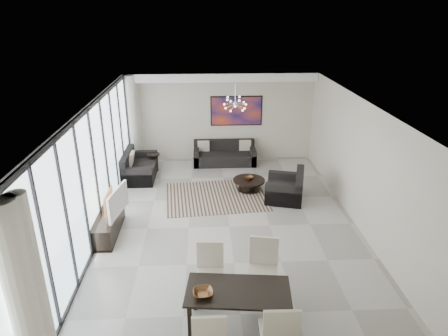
{
  "coord_description": "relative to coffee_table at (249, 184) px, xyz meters",
  "views": [
    {
      "loc": [
        -0.55,
        -8.14,
        4.84
      ],
      "look_at": [
        -0.1,
        0.6,
        1.25
      ],
      "focal_mm": 32.0,
      "sensor_mm": 36.0,
      "label": 1
    }
  ],
  "objects": [
    {
      "name": "soffit",
      "position": [
        -0.67,
        2.32,
        2.59
      ],
      "size": [
        5.98,
        0.4,
        0.26
      ],
      "primitive_type": "cube",
      "color": "white",
      "rests_on": "room_shell"
    },
    {
      "name": "dining_chair_ne",
      "position": [
        -0.23,
        -4.31,
        0.45
      ],
      "size": [
        0.59,
        0.59,
        1.09
      ],
      "color": "beige",
      "rests_on": "floor"
    },
    {
      "name": "sofa_main",
      "position": [
        -0.57,
        2.08,
        0.07
      ],
      "size": [
        2.01,
        0.82,
        0.73
      ],
      "color": "black",
      "rests_on": "floor"
    },
    {
      "name": "armchair",
      "position": [
        0.92,
        -0.63,
        0.11
      ],
      "size": [
        1.17,
        1.21,
        0.84
      ],
      "color": "black",
      "rests_on": "floor"
    },
    {
      "name": "coffee_table",
      "position": [
        0.0,
        0.0,
        0.0
      ],
      "size": [
        0.9,
        0.9,
        0.31
      ],
      "color": "black",
      "rests_on": "floor"
    },
    {
      "name": "dining_table",
      "position": [
        -0.74,
        -5.08,
        0.42
      ],
      "size": [
        1.72,
        0.99,
        0.69
      ],
      "color": "black",
      "rests_on": "floor"
    },
    {
      "name": "rug",
      "position": [
        -0.93,
        -0.38,
        -0.17
      ],
      "size": [
        2.84,
        2.28,
        0.01
      ],
      "primitive_type": "cube",
      "rotation": [
        0.0,
        0.0,
        0.09
      ],
      "color": "black",
      "rests_on": "floor"
    },
    {
      "name": "window_wall",
      "position": [
        -3.53,
        -1.98,
        1.29
      ],
      "size": [
        0.37,
        8.95,
        2.9
      ],
      "color": "silver",
      "rests_on": "floor"
    },
    {
      "name": "side_table",
      "position": [
        -2.82,
        1.58,
        0.19
      ],
      "size": [
        0.4,
        0.4,
        0.55
      ],
      "color": "black",
      "rests_on": "floor"
    },
    {
      "name": "bowl_dining",
      "position": [
        -1.29,
        -5.16,
        0.55
      ],
      "size": [
        0.34,
        0.34,
        0.08
      ],
      "primitive_type": "imported",
      "rotation": [
        0.0,
        0.0,
        0.12
      ],
      "color": "brown",
      "rests_on": "dining_table"
    },
    {
      "name": "dining_chair_sw",
      "position": [
        -1.2,
        -5.9,
        0.42
      ],
      "size": [
        0.48,
        0.48,
        1.03
      ],
      "color": "beige",
      "rests_on": "floor"
    },
    {
      "name": "bowl_coffee",
      "position": [
        0.0,
        0.04,
        0.18
      ],
      "size": [
        0.28,
        0.28,
        0.08
      ],
      "primitive_type": "imported",
      "rotation": [
        0.0,
        0.0,
        0.11
      ],
      "color": "brown",
      "rests_on": "coffee_table"
    },
    {
      "name": "painting",
      "position": [
        -0.17,
        2.49,
        1.47
      ],
      "size": [
        1.68,
        0.04,
        0.98
      ],
      "primitive_type": "cube",
      "color": "#C5411B",
      "rests_on": "room_shell"
    },
    {
      "name": "loveseat",
      "position": [
        -3.22,
        1.07,
        0.09
      ],
      "size": [
        0.9,
        1.6,
        0.8
      ],
      "color": "black",
      "rests_on": "floor"
    },
    {
      "name": "dining_chair_se",
      "position": [
        -0.23,
        -5.91,
        0.46
      ],
      "size": [
        0.52,
        0.52,
        1.1
      ],
      "color": "beige",
      "rests_on": "floor"
    },
    {
      "name": "chandelier",
      "position": [
        -0.37,
        0.52,
        2.17
      ],
      "size": [
        0.66,
        0.66,
        0.71
      ],
      "color": "silver",
      "rests_on": "room_shell"
    },
    {
      "name": "television",
      "position": [
        -3.27,
        -2.12,
        0.62
      ],
      "size": [
        0.33,
        1.07,
        0.61
      ],
      "primitive_type": "imported",
      "rotation": [
        0.0,
        0.0,
        1.39
      ],
      "color": "gray",
      "rests_on": "tv_console"
    },
    {
      "name": "tv_console",
      "position": [
        -3.43,
        -2.14,
        0.07
      ],
      "size": [
        0.44,
        1.58,
        0.49
      ],
      "primitive_type": "cube",
      "color": "black",
      "rests_on": "floor"
    },
    {
      "name": "room_shell",
      "position": [
        -0.21,
        -1.98,
        1.27
      ],
      "size": [
        6.0,
        9.0,
        2.9
      ],
      "color": "#A8A39B",
      "rests_on": "ground"
    },
    {
      "name": "dining_chair_nw",
      "position": [
        -1.17,
        -4.31,
        0.41
      ],
      "size": [
        0.5,
        0.5,
        1.03
      ],
      "color": "beige",
      "rests_on": "floor"
    }
  ]
}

